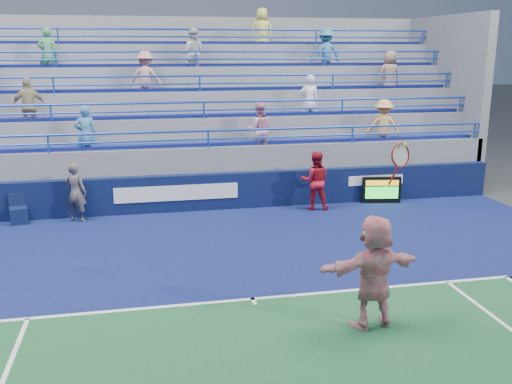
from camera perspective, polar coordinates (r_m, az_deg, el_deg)
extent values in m
plane|color=#333538|center=(11.16, -0.32, -10.75)|extent=(120.00, 120.00, 0.00)
cube|color=#0F164D|center=(13.16, -2.21, -6.75)|extent=(18.00, 8.40, 0.02)
cube|color=white|center=(11.15, -0.32, -10.65)|extent=(11.00, 0.10, 0.01)
cube|color=white|center=(11.06, -0.22, -10.86)|extent=(0.08, 0.30, 0.01)
cube|color=#0A143C|center=(17.06, -4.60, 0.03)|extent=(18.00, 0.30, 1.10)
cube|color=white|center=(16.81, -7.92, -0.10)|extent=(3.60, 0.02, 0.45)
cube|color=white|center=(18.23, 11.90, 1.17)|extent=(1.80, 0.02, 0.30)
cube|color=slate|center=(19.92, -5.66, 2.06)|extent=(18.00, 5.60, 1.10)
cube|color=slate|center=(19.84, -5.69, 3.12)|extent=(18.00, 5.60, 1.85)
cube|color=navy|center=(17.37, -4.94, 4.83)|extent=(17.40, 0.45, 0.10)
cylinder|color=#2148B4|center=(16.91, -4.81, 6.12)|extent=(18.00, 0.07, 0.07)
cube|color=slate|center=(20.27, -5.86, 4.42)|extent=(18.00, 4.60, 2.60)
cube|color=navy|center=(18.25, -5.36, 7.64)|extent=(17.40, 0.45, 0.10)
cylinder|color=#2148B4|center=(17.81, -5.25, 8.94)|extent=(18.00, 0.07, 0.07)
cube|color=slate|center=(20.70, -6.03, 5.67)|extent=(18.00, 3.60, 3.35)
cube|color=navy|center=(19.18, -5.75, 10.20)|extent=(17.40, 0.45, 0.10)
cylinder|color=#2148B4|center=(18.75, -5.66, 11.49)|extent=(18.00, 0.07, 0.07)
cube|color=slate|center=(21.14, -6.19, 6.87)|extent=(18.00, 2.60, 4.10)
cube|color=navy|center=(20.13, -6.11, 12.51)|extent=(17.40, 0.45, 0.10)
cylinder|color=#2148B4|center=(19.73, -6.03, 13.79)|extent=(18.00, 0.07, 0.07)
cube|color=slate|center=(21.59, -6.35, 8.02)|extent=(18.00, 1.60, 4.85)
cube|color=navy|center=(21.12, -6.45, 14.61)|extent=(17.40, 0.45, 0.10)
cylinder|color=#2148B4|center=(20.73, -6.37, 15.87)|extent=(18.00, 0.07, 0.07)
imported|color=#9F7C6A|center=(20.94, 13.19, 11.27)|extent=(0.89, 0.64, 1.70)
imported|color=#CE858A|center=(19.05, -10.95, 11.14)|extent=(1.23, 0.90, 1.70)
imported|color=#EAEA5B|center=(21.52, 0.61, 15.70)|extent=(0.87, 0.61, 1.70)
imported|color=pink|center=(17.57, 0.29, 6.24)|extent=(0.86, 0.69, 1.70)
imported|color=silver|center=(20.12, -6.35, 13.59)|extent=(0.93, 0.78, 1.70)
imported|color=teal|center=(17.27, -16.64, 5.51)|extent=(0.66, 0.47, 1.70)
imported|color=silver|center=(18.92, 5.34, 9.03)|extent=(0.66, 0.47, 1.70)
imported|color=teal|center=(21.11, 6.99, 13.59)|extent=(1.18, 0.78, 1.70)
imported|color=#408E56|center=(20.23, -20.08, 12.84)|extent=(0.64, 0.43, 1.70)
imported|color=#E8A95A|center=(18.83, 12.59, 6.43)|extent=(1.23, 0.91, 1.70)
imported|color=tan|center=(18.38, -21.72, 7.95)|extent=(1.03, 0.52, 1.70)
cube|color=black|center=(18.17, 12.42, 0.18)|extent=(1.21, 0.33, 0.83)
cube|color=gold|center=(18.05, 12.56, 0.89)|extent=(1.02, 0.02, 0.17)
cube|color=#19E533|center=(18.12, 12.51, -0.07)|extent=(1.02, 0.02, 0.37)
cube|color=#0C183B|center=(17.01, -22.61, -2.19)|extent=(0.55, 0.55, 0.46)
cube|color=#0C183B|center=(17.11, -22.61, -0.68)|extent=(0.46, 0.15, 0.36)
imported|color=white|center=(10.01, 11.72, -7.83)|extent=(1.93, 0.84, 2.01)
torus|color=#A01813|center=(9.60, 14.24, 3.60)|extent=(0.42, 0.24, 0.41)
cylinder|color=#A01813|center=(9.62, 13.59, 1.62)|extent=(0.09, 0.23, 0.36)
sphere|color=#D1E134|center=(9.55, 14.71, 4.58)|extent=(0.07, 0.07, 0.07)
imported|color=#16193C|center=(16.54, -17.58, -0.01)|extent=(0.73, 0.62, 1.68)
imported|color=#A71321|center=(17.05, 5.94, 1.13)|extent=(0.99, 0.84, 1.76)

